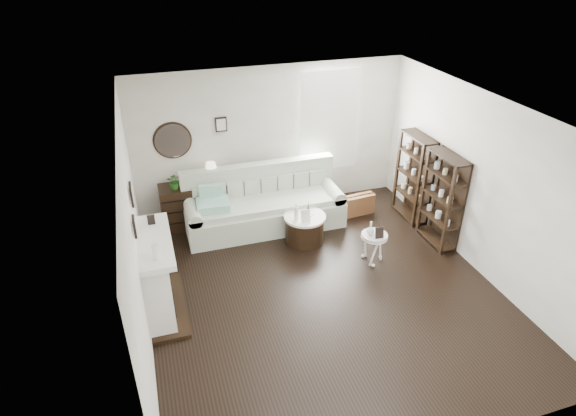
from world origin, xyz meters
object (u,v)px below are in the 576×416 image
object	(u,v)px
drum_table	(304,228)
pedestal_table	(374,237)
sofa	(263,207)
dresser	(195,205)

from	to	relation	value
drum_table	pedestal_table	world-z (taller)	pedestal_table
pedestal_table	drum_table	bearing A→B (deg)	133.51
drum_table	pedestal_table	size ratio (longest dim) A/B	1.40
sofa	dresser	bearing A→B (deg)	161.83
sofa	dresser	xyz separation A→B (m)	(-1.17, 0.38, 0.04)
drum_table	sofa	bearing A→B (deg)	125.24
sofa	drum_table	size ratio (longest dim) A/B	3.91
sofa	pedestal_table	bearing A→B (deg)	-50.00
drum_table	pedestal_table	distance (m)	1.26
dresser	pedestal_table	bearing A→B (deg)	-38.50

